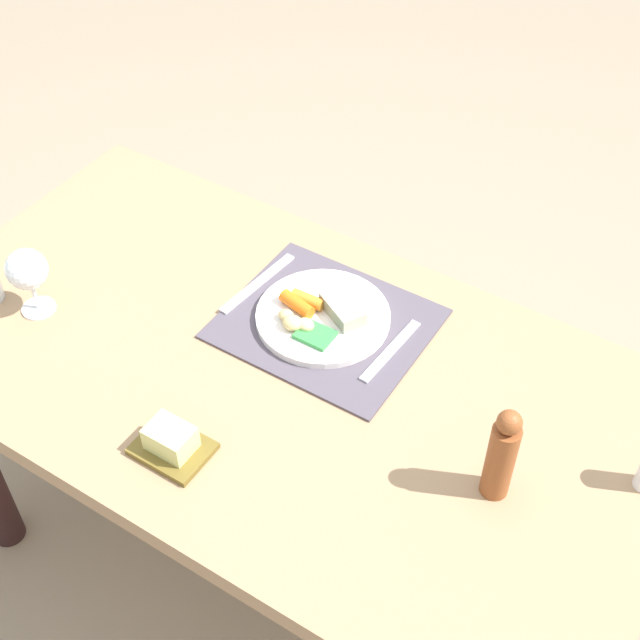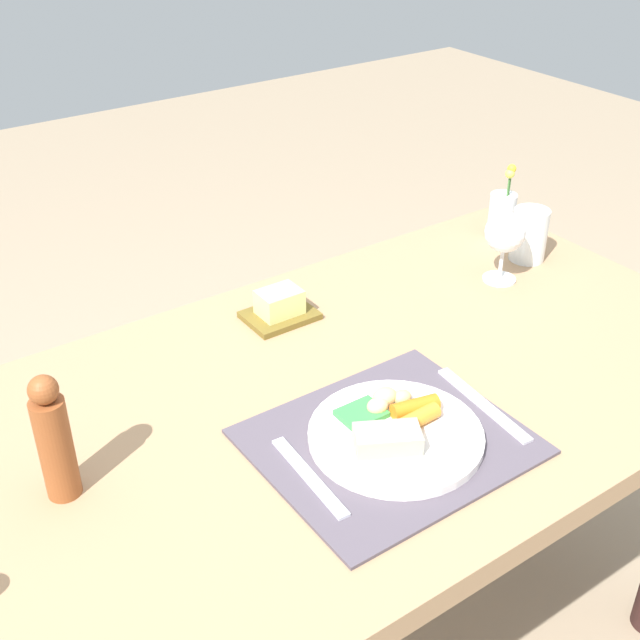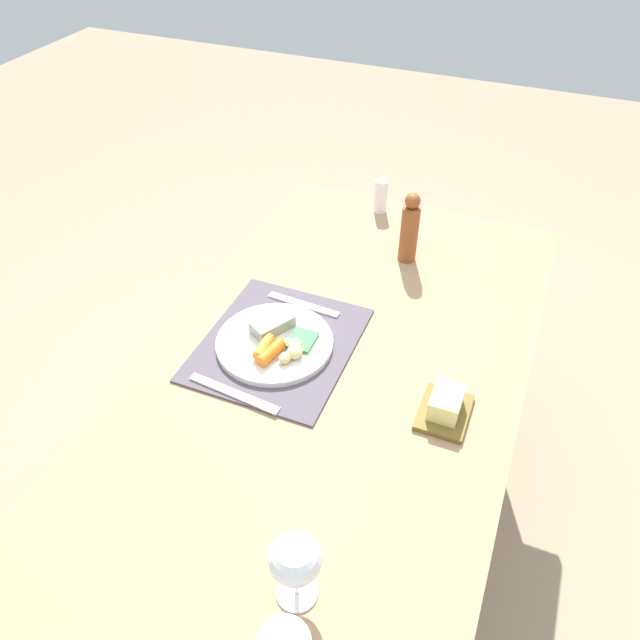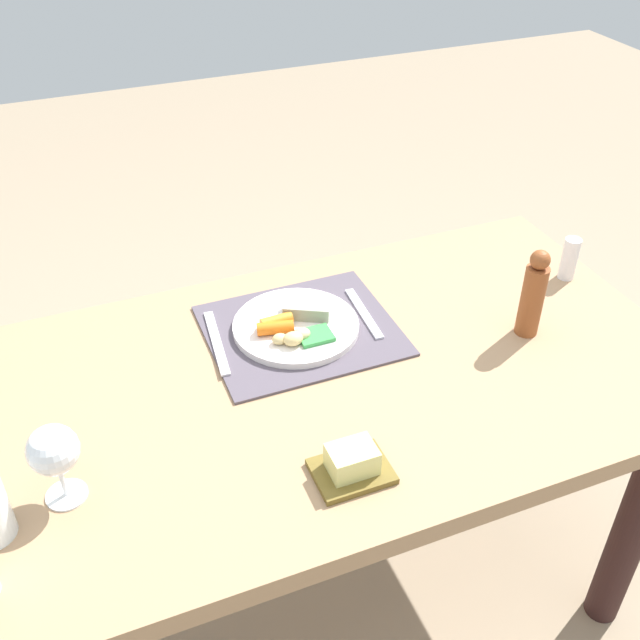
% 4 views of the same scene
% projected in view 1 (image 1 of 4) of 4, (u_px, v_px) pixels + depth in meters
% --- Properties ---
extents(ground_plane, '(8.00, 8.00, 0.00)m').
position_uv_depth(ground_plane, '(286.00, 566.00, 2.19)').
color(ground_plane, gray).
extents(dining_table, '(1.50, 0.81, 0.74)m').
position_uv_depth(dining_table, '(277.00, 406.00, 1.74)').
color(dining_table, '#9E7A57').
rests_on(dining_table, ground_plane).
extents(placemat, '(0.39, 0.33, 0.01)m').
position_uv_depth(placemat, '(326.00, 324.00, 1.74)').
color(placemat, '#4E4550').
rests_on(placemat, dining_table).
extents(dinner_plate, '(0.27, 0.27, 0.04)m').
position_uv_depth(dinner_plate, '(322.00, 316.00, 1.73)').
color(dinner_plate, silver).
rests_on(dinner_plate, placemat).
extents(fork, '(0.03, 0.19, 0.00)m').
position_uv_depth(fork, '(391.00, 351.00, 1.68)').
color(fork, silver).
rests_on(fork, placemat).
extents(knife, '(0.04, 0.22, 0.00)m').
position_uv_depth(knife, '(258.00, 283.00, 1.81)').
color(knife, silver).
rests_on(knife, placemat).
extents(butter_dish, '(0.13, 0.10, 0.06)m').
position_uv_depth(butter_dish, '(171.00, 442.00, 1.50)').
color(butter_dish, brown).
rests_on(butter_dish, dining_table).
extents(pepper_mill, '(0.05, 0.05, 0.20)m').
position_uv_depth(pepper_mill, '(501.00, 455.00, 1.40)').
color(pepper_mill, brown).
rests_on(pepper_mill, dining_table).
extents(wine_glass, '(0.08, 0.08, 0.15)m').
position_uv_depth(wine_glass, '(27.00, 271.00, 1.70)').
color(wine_glass, white).
rests_on(wine_glass, dining_table).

